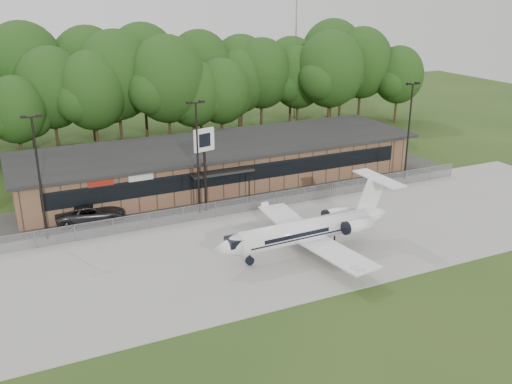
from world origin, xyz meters
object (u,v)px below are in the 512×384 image
business_jet (310,230)px  pole_sign (204,149)px  terminal (220,162)px  suv (91,213)px

business_jet → pole_sign: pole_sign is taller
terminal → business_jet: size_ratio=2.64×
terminal → suv: 15.12m
terminal → business_jet: business_jet is taller
terminal → business_jet: (-0.05, -18.52, -0.30)m
suv → pole_sign: size_ratio=0.76×
terminal → pole_sign: 9.10m
business_jet → pole_sign: 12.78m
business_jet → suv: 19.40m
terminal → pole_sign: size_ratio=5.33×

